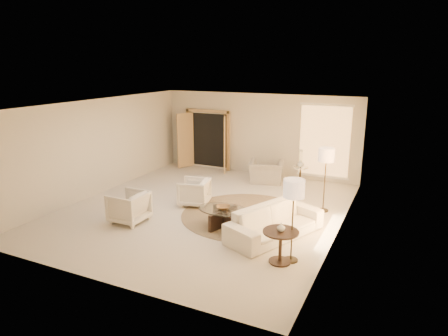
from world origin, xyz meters
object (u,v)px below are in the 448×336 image
at_px(accent_chair, 266,168).
at_px(sofa, 275,222).
at_px(end_table, 281,241).
at_px(side_vase, 301,164).
at_px(armchair_right, 129,205).
at_px(floor_lamp_far, 294,192).
at_px(armchair_left, 194,191).
at_px(side_table, 300,174).
at_px(end_vase, 281,227).
at_px(floor_lamp_near, 326,158).
at_px(coffee_table, 223,216).
at_px(bowl, 223,207).

bearing_deg(accent_chair, sofa, 97.79).
distance_m(end_table, side_vase, 5.40).
relative_size(sofa, end_table, 3.38).
bearing_deg(armchair_right, floor_lamp_far, 87.54).
distance_m(armchair_left, accent_chair, 3.06).
height_order(sofa, end_table, sofa).
bearing_deg(side_table, end_vase, -79.20).
bearing_deg(armchair_right, end_vase, 85.11).
relative_size(side_table, floor_lamp_near, 0.34).
xyz_separation_m(armchair_left, accent_chair, (1.08, 2.87, 0.07)).
xyz_separation_m(armchair_right, end_table, (4.00, -0.42, 0.03)).
bearing_deg(accent_chair, side_table, -179.85).
distance_m(accent_chair, coffee_table, 3.95).
height_order(side_table, floor_lamp_far, floor_lamp_far).
bearing_deg(end_table, floor_lamp_near, 86.85).
relative_size(floor_lamp_far, bowl, 5.12).
distance_m(side_table, end_vase, 5.41).
bearing_deg(bowl, end_table, -31.95).
distance_m(sofa, coffee_table, 1.28).
height_order(armchair_left, side_vase, same).
bearing_deg(side_table, accent_chair, -165.48).
xyz_separation_m(sofa, coffee_table, (-1.28, -0.02, -0.06)).
distance_m(end_table, end_vase, 0.29).
bearing_deg(bowl, armchair_left, 142.72).
distance_m(coffee_table, end_vase, 2.12).
relative_size(coffee_table, end_table, 2.23).
relative_size(coffee_table, side_table, 2.72).
xyz_separation_m(end_table, floor_lamp_far, (0.18, 0.16, 0.97)).
xyz_separation_m(armchair_left, end_table, (3.15, -2.16, 0.06)).
height_order(accent_chair, end_table, accent_chair).
xyz_separation_m(armchair_left, floor_lamp_near, (3.33, 1.03, 1.05)).
relative_size(sofa, side_vase, 10.62).
xyz_separation_m(sofa, side_table, (-0.53, 4.18, 0.00)).
height_order(side_table, bowl, side_table).
xyz_separation_m(end_table, side_vase, (-1.01, 5.30, 0.23)).
relative_size(armchair_left, side_table, 1.38).
bearing_deg(end_vase, sofa, 113.22).
distance_m(armchair_left, floor_lamp_near, 3.64).
relative_size(sofa, coffee_table, 1.52).
bearing_deg(floor_lamp_near, coffee_table, -132.61).
xyz_separation_m(armchair_left, coffee_table, (1.40, -1.06, -0.11)).
bearing_deg(coffee_table, side_table, 79.97).
height_order(coffee_table, end_vase, end_vase).
height_order(armchair_left, coffee_table, armchair_left).
bearing_deg(end_vase, floor_lamp_far, 42.32).
relative_size(armchair_left, floor_lamp_far, 0.47).
bearing_deg(coffee_table, bowl, 153.43).
bearing_deg(side_table, floor_lamp_near, -60.61).
bearing_deg(armchair_right, sofa, 102.27).
bearing_deg(side_vase, end_table, -79.20).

